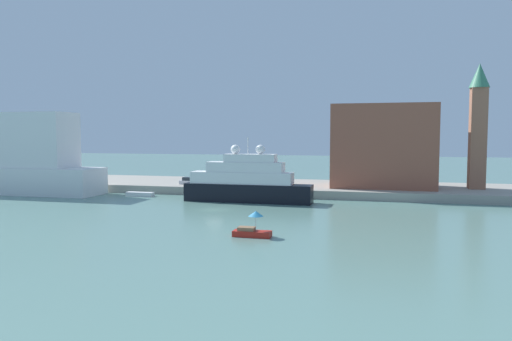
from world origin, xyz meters
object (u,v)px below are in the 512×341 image
(large_yacht, at_px, (246,182))
(bell_tower, at_px, (478,121))
(harbor_building, at_px, (383,146))
(work_barge, at_px, (140,194))
(person_figure, at_px, (214,181))
(mooring_bollard, at_px, (274,187))
(small_motorboat, at_px, (252,228))
(parked_car, at_px, (190,181))

(large_yacht, distance_m, bell_tower, 44.35)
(harbor_building, height_order, bell_tower, bell_tower)
(work_barge, distance_m, person_figure, 14.57)
(large_yacht, relative_size, mooring_bollard, 29.50)
(harbor_building, xyz_separation_m, bell_tower, (16.80, 1.23, 4.74))
(bell_tower, bearing_deg, large_yacht, -156.58)
(harbor_building, distance_m, bell_tower, 17.49)
(mooring_bollard, bearing_deg, small_motorboat, -81.55)
(large_yacht, height_order, person_figure, large_yacht)
(harbor_building, distance_m, person_figure, 33.34)
(small_motorboat, distance_m, harbor_building, 46.26)
(large_yacht, bearing_deg, person_figure, 131.67)
(small_motorboat, xyz_separation_m, bell_tower, (31.15, 44.40, 13.14))
(bell_tower, height_order, person_figure, bell_tower)
(small_motorboat, distance_m, person_figure, 41.95)
(parked_car, relative_size, person_figure, 2.42)
(harbor_building, bearing_deg, large_yacht, -145.03)
(large_yacht, height_order, harbor_building, harbor_building)
(work_barge, distance_m, harbor_building, 46.89)
(harbor_building, height_order, person_figure, harbor_building)
(small_motorboat, bearing_deg, mooring_bollard, 98.45)
(work_barge, bearing_deg, small_motorboat, -45.02)
(small_motorboat, bearing_deg, harbor_building, 71.60)
(large_yacht, relative_size, person_figure, 12.48)
(work_barge, height_order, bell_tower, bell_tower)
(large_yacht, relative_size, harbor_building, 1.16)
(small_motorboat, height_order, mooring_bollard, small_motorboat)
(parked_car, distance_m, person_figure, 5.67)
(person_figure, bearing_deg, work_barge, -144.94)
(work_barge, height_order, mooring_bollard, mooring_bollard)
(small_motorboat, distance_m, parked_car, 45.50)
(small_motorboat, height_order, bell_tower, bell_tower)
(work_barge, height_order, parked_car, parked_car)
(harbor_building, height_order, mooring_bollard, harbor_building)
(large_yacht, relative_size, work_barge, 4.20)
(parked_car, height_order, mooring_bollard, parked_car)
(bell_tower, xyz_separation_m, parked_car, (-54.54, -5.39, -11.96))
(small_motorboat, relative_size, harbor_building, 0.23)
(work_barge, bearing_deg, person_figure, 35.06)
(work_barge, bearing_deg, harbor_building, 17.07)
(person_figure, xyz_separation_m, mooring_bollard, (12.65, -3.20, -0.45))
(work_barge, height_order, harbor_building, harbor_building)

